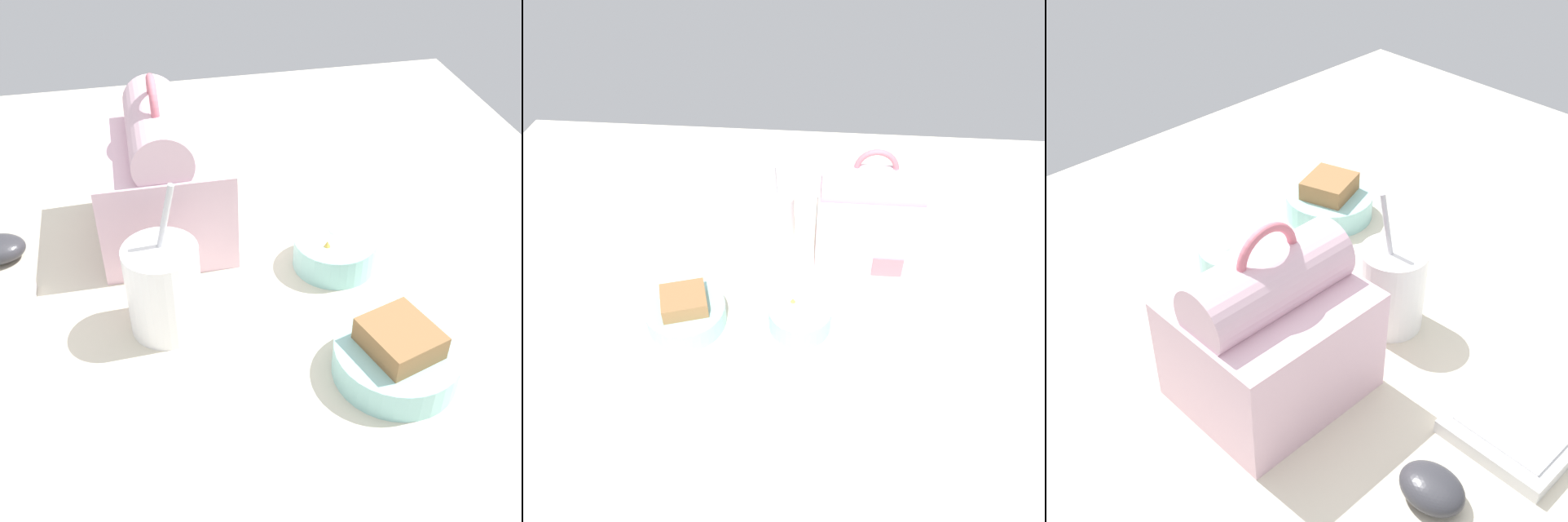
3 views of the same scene
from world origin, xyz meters
The scene contains 6 objects.
desk_surface centered at (0.00, 0.00, 1.00)cm, with size 140.00×110.00×2.00cm.
lunch_bag centered at (19.43, 7.21, 10.35)cm, with size 19.33×16.92×22.43cm.
soup_cup centered at (1.15, 8.93, 7.76)cm, with size 8.28×8.28×18.41cm.
bento_bowl_sandwich centered at (-11.15, -13.88, 4.43)cm, with size 13.31×13.31×6.50cm.
bento_bowl_snacks centered at (7.89, -12.97, 4.17)cm, with size 10.46×10.46×4.85cm.
computer_mouse centered at (18.08, 29.01, 3.57)cm, with size 5.48×6.99×3.15cm.
Camera 3 is at (56.89, 51.73, 63.44)cm, focal length 50.00 mm.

